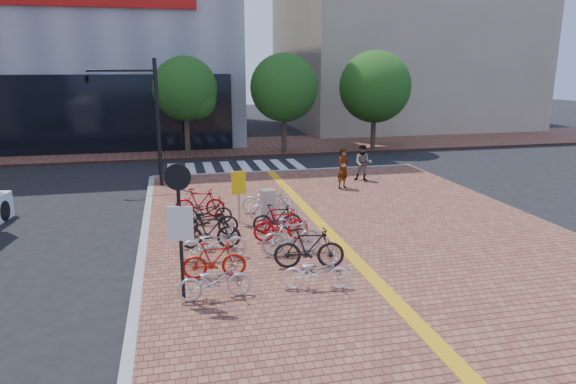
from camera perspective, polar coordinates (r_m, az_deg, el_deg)
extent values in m
plane|color=black|center=(15.35, -0.89, -7.35)|extent=(120.00, 120.00, 0.00)
cube|color=brown|center=(12.11, 18.89, -13.88)|extent=(14.00, 34.00, 0.15)
cube|color=orange|center=(11.62, 14.58, -14.36)|extent=(0.40, 34.00, 0.01)
cube|color=gray|center=(10.59, -17.43, -18.06)|extent=(0.25, 34.00, 0.15)
cube|color=gray|center=(27.23, 0.01, 2.31)|extent=(14.00, 0.25, 0.15)
cube|color=brown|center=(35.54, -8.01, 4.92)|extent=(70.00, 8.00, 0.15)
cube|color=gray|center=(50.66, 12.13, 17.55)|extent=(20.00, 18.00, 18.00)
cube|color=silver|center=(28.54, -12.75, 2.36)|extent=(0.50, 4.00, 0.01)
cube|color=silver|center=(28.56, -10.74, 2.47)|extent=(0.50, 4.00, 0.01)
cube|color=silver|center=(28.61, -8.74, 2.57)|extent=(0.50, 4.00, 0.01)
cube|color=silver|center=(28.69, -6.75, 2.67)|extent=(0.50, 4.00, 0.01)
cube|color=silver|center=(28.81, -4.77, 2.77)|extent=(0.50, 4.00, 0.01)
cube|color=silver|center=(28.97, -2.81, 2.86)|extent=(0.50, 4.00, 0.01)
cube|color=silver|center=(29.16, -0.87, 2.95)|extent=(0.50, 4.00, 0.01)
cube|color=silver|center=(29.38, 1.04, 3.03)|extent=(0.50, 4.00, 0.01)
cylinder|color=#38281E|center=(31.77, -11.13, 6.24)|extent=(0.32, 0.32, 2.60)
sphere|color=#194714|center=(31.53, -11.37, 11.19)|extent=(3.80, 3.80, 3.80)
sphere|color=#194714|center=(31.29, -10.19, 10.13)|extent=(2.40, 2.40, 2.40)
cylinder|color=#38281E|center=(32.51, -0.45, 6.67)|extent=(0.32, 0.32, 2.60)
sphere|color=#194714|center=(32.28, -0.46, 11.52)|extent=(4.20, 4.20, 4.20)
sphere|color=#194714|center=(32.16, 0.73, 10.44)|extent=(2.40, 2.40, 2.40)
cylinder|color=#38281E|center=(34.30, 9.46, 6.87)|extent=(0.32, 0.32, 2.60)
sphere|color=#194714|center=(34.08, 9.64, 11.46)|extent=(4.60, 4.60, 4.60)
sphere|color=#194714|center=(34.07, 10.75, 10.40)|extent=(2.40, 2.40, 2.40)
imported|color=silver|center=(12.45, -8.15, -9.70)|extent=(1.79, 0.71, 0.93)
imported|color=#B1160C|center=(13.57, -8.19, -7.51)|extent=(1.67, 0.55, 0.99)
imported|color=silver|center=(14.79, -8.31, -5.64)|extent=(1.96, 0.78, 1.01)
imported|color=black|center=(15.68, -8.72, -4.28)|extent=(1.95, 0.86, 1.13)
imported|color=black|center=(16.92, -8.89, -3.10)|extent=(2.04, 0.95, 1.03)
imported|color=black|center=(18.09, -9.05, -2.15)|extent=(1.79, 0.69, 0.92)
imported|color=#AC0C18|center=(18.92, -9.78, -1.19)|extent=(1.89, 0.86, 1.10)
imported|color=white|center=(12.85, 3.16, -8.86)|extent=(1.80, 0.93, 0.90)
imported|color=black|center=(14.05, 2.36, -6.23)|extent=(2.00, 0.92, 1.16)
imported|color=#A4A4A9|center=(15.07, 0.42, -4.91)|extent=(1.87, 0.64, 1.11)
imported|color=red|center=(16.19, -0.77, -3.64)|extent=(1.77, 0.51, 1.07)
imported|color=black|center=(17.03, -1.21, -2.92)|extent=(1.65, 0.61, 0.97)
imported|color=silver|center=(18.34, -1.59, -1.78)|extent=(1.76, 0.68, 0.91)
imported|color=silver|center=(19.17, -2.21, -0.90)|extent=(2.06, 1.06, 1.03)
imported|color=gray|center=(23.09, 6.15, 2.61)|extent=(0.80, 0.74, 1.83)
imported|color=#4F5565|center=(24.80, 8.34, 3.22)|extent=(1.05, 0.96, 1.74)
cube|color=#AAAAAF|center=(18.34, -2.24, -1.45)|extent=(0.57, 0.46, 1.12)
cylinder|color=#B7B7BC|center=(18.02, -5.47, -0.64)|extent=(0.08, 0.08, 1.81)
cube|color=yellow|center=(17.84, -5.49, 1.04)|extent=(0.50, 0.15, 0.81)
cylinder|color=black|center=(12.13, -11.86, -4.59)|extent=(0.10, 0.10, 3.26)
cylinder|color=black|center=(11.72, -12.18, 1.62)|extent=(0.61, 0.16, 0.61)
cube|color=silver|center=(11.99, -11.91, -3.46)|extent=(0.59, 0.16, 0.82)
cylinder|color=black|center=(24.00, -14.24, 7.39)|extent=(0.17, 0.17, 5.72)
cylinder|color=black|center=(23.93, -18.08, 12.73)|extent=(2.86, 0.11, 0.11)
imported|color=black|center=(24.10, -21.48, 11.78)|extent=(0.25, 1.18, 0.48)
cylinder|color=black|center=(21.49, -29.18, -1.85)|extent=(0.35, 0.79, 0.76)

